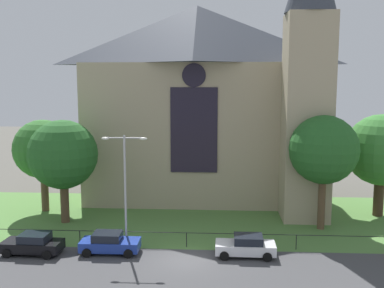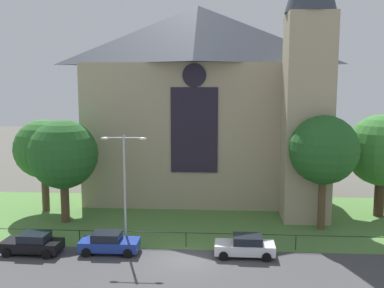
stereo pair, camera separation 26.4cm
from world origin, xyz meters
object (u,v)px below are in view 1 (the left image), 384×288
Objects in this scene: tree_right_near at (324,150)px; tree_left_near at (63,155)px; church_building at (204,100)px; tree_left_far at (43,149)px; parked_car_black at (33,244)px; parked_car_blue at (110,243)px; tree_right_far at (381,150)px; streetlamp_near at (125,177)px; parked_car_white at (246,246)px.

tree_right_near is 21.98m from tree_left_near.
church_building is 2.98× the size of tree_left_far.
parked_car_black is 1.01× the size of parked_car_blue.
tree_right_near reaches higher than parked_car_blue.
church_building is 2.89× the size of tree_left_near.
church_building is 20.20m from parked_car_blue.
tree_right_near reaches higher than tree_left_near.
tree_left_near is at bearing 178.69° from tree_right_near.
parked_car_black is (0.20, -7.40, -5.23)m from tree_left_near.
tree_right_far is 23.39m from streetlamp_near.
parked_car_black is at bearing -124.03° from church_building.
tree_right_near is 1.02× the size of tree_right_far.
parked_car_white is (-6.60, -6.38, -5.93)m from tree_right_near.
tree_right_far is (31.14, 0.28, 0.16)m from tree_left_far.
church_building is 16.83m from tree_left_far.
parked_car_black is 15.17m from parked_car_white.
streetlamp_near is at bearing 55.71° from parked_car_blue.
tree_left_near is 0.96× the size of tree_right_far.
tree_right_near is (10.14, -10.32, -3.60)m from church_building.
streetlamp_near is at bearing -40.07° from tree_left_near.
tree_right_near is 10.92m from parked_car_white.
tree_right_near is 1.06× the size of tree_left_near.
streetlamp_near is 1.99× the size of parked_car_white.
tree_left_far reaches higher than streetlamp_near.
parked_car_blue is at bearing -123.80° from streetlamp_near.
parked_car_white is at bearing -24.11° from tree_left_near.
parked_car_white is (8.82, -1.37, -4.58)m from streetlamp_near.
parked_car_white is (15.17, 0.52, 0.00)m from parked_car_black.
parked_car_blue is at bearing -49.62° from tree_left_far.
church_building is at bearing 23.40° from tree_left_far.
tree_left_near is (-21.96, 0.50, -0.69)m from tree_right_near.
church_building is 15.96m from tree_left_near.
tree_left_near is 9.06m from parked_car_black.
parked_car_blue is (5.62, -6.88, -5.23)m from tree_left_near.
tree_left_far is 14.41m from parked_car_blue.
church_building is 22.86m from parked_car_black.
tree_right_near is at bearing -145.68° from tree_right_far.
church_building reaches higher than parked_car_blue.
tree_right_far is 1.11× the size of streetlamp_near.
parked_car_blue is at bearing -110.37° from church_building.
tree_right_far is 2.22× the size of parked_car_blue.
tree_left_near is at bearing -47.47° from tree_left_far.
tree_right_far reaches higher than streetlamp_near.
tree_right_near is 25.36m from tree_left_far.
parked_car_blue is (-22.43, -10.53, -5.33)m from tree_right_far.
tree_right_near is 2.26× the size of parked_car_white.
tree_left_far is at bearing -28.48° from parked_car_white.
parked_car_black and parked_car_blue have the same top height.
church_building reaches higher than parked_car_black.
tree_right_near reaches higher than tree_left_far.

